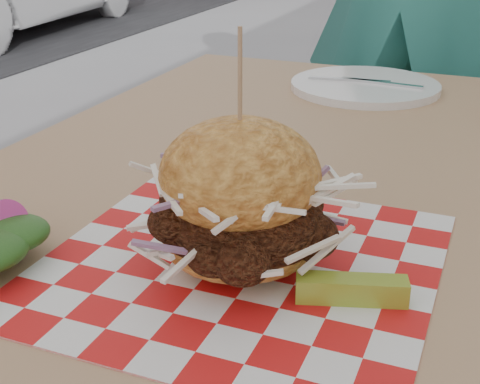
# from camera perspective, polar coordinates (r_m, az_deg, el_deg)

# --- Properties ---
(patio_table) EXTENTS (0.80, 1.20, 0.75)m
(patio_table) POSITION_cam_1_polar(r_m,az_deg,el_deg) (0.90, 4.43, -2.69)
(patio_table) COLOR tan
(patio_table) RESTS_ON ground
(patio_chair) EXTENTS (0.52, 0.53, 0.95)m
(patio_chair) POSITION_cam_1_polar(r_m,az_deg,el_deg) (1.95, 13.57, 7.60)
(patio_chair) COLOR tan
(patio_chair) RESTS_ON ground
(paper_liner) EXTENTS (0.36, 0.36, 0.00)m
(paper_liner) POSITION_cam_1_polar(r_m,az_deg,el_deg) (0.64, 0.00, -6.10)
(paper_liner) COLOR red
(paper_liner) RESTS_ON patio_table
(sandwich) EXTENTS (0.19, 0.19, 0.22)m
(sandwich) POSITION_cam_1_polar(r_m,az_deg,el_deg) (0.61, -0.00, -1.00)
(sandwich) COLOR gold
(sandwich) RESTS_ON paper_liner
(pickle_spear) EXTENTS (0.10, 0.05, 0.02)m
(pickle_spear) POSITION_cam_1_polar(r_m,az_deg,el_deg) (0.58, 9.50, -8.20)
(pickle_spear) COLOR #9AB033
(pickle_spear) RESTS_ON paper_liner
(place_setting) EXTENTS (0.27, 0.27, 0.02)m
(place_setting) POSITION_cam_1_polar(r_m,az_deg,el_deg) (1.26, 10.61, 8.88)
(place_setting) COLOR white
(place_setting) RESTS_ON patio_table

